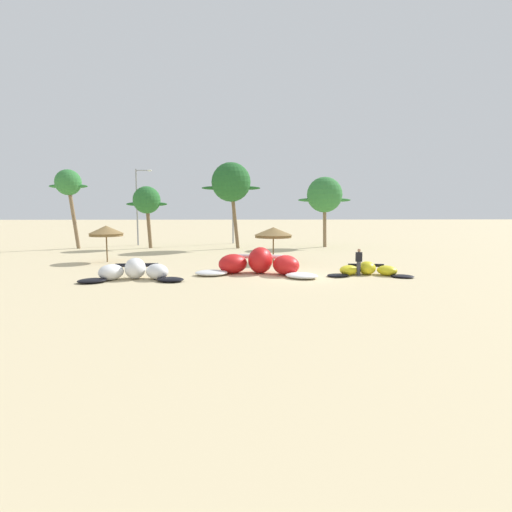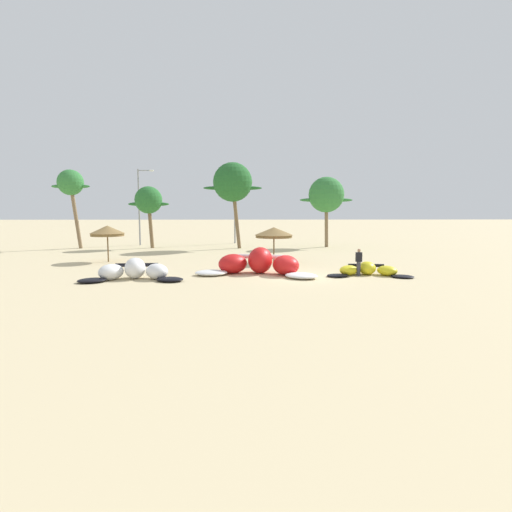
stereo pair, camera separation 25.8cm
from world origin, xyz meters
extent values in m
plane|color=beige|center=(0.00, 0.00, 0.00)|extent=(260.00, 260.00, 0.00)
ellipsoid|color=black|center=(-11.50, -1.90, 0.12)|extent=(1.88, 1.68, 0.24)
ellipsoid|color=white|center=(-10.74, -1.00, 0.45)|extent=(1.80, 1.92, 0.90)
ellipsoid|color=white|center=(-9.48, -0.60, 0.60)|extent=(1.25, 1.61, 1.21)
ellipsoid|color=white|center=(-8.18, -0.84, 0.45)|extent=(1.87, 1.93, 0.90)
ellipsoid|color=black|center=(-7.31, -1.65, 0.12)|extent=(1.81, 1.55, 0.24)
cylinder|color=black|center=(-9.51, -0.06, 0.72)|extent=(2.46, 0.37, 0.22)
cube|color=black|center=(-9.47, -0.75, 0.60)|extent=(0.92, 0.61, 0.04)
ellipsoid|color=white|center=(-5.20, 0.48, 0.16)|extent=(2.13, 1.73, 0.32)
ellipsoid|color=red|center=(-3.92, 1.32, 0.60)|extent=(2.47, 2.43, 1.20)
ellipsoid|color=red|center=(-2.21, 1.35, 0.81)|extent=(1.91, 2.25, 1.62)
ellipsoid|color=red|center=(-0.68, 0.56, 0.60)|extent=(2.13, 2.38, 1.20)
ellipsoid|color=white|center=(0.10, -0.76, 0.16)|extent=(2.47, 2.33, 0.32)
cylinder|color=white|center=(-2.05, 2.02, 0.96)|extent=(3.17, 1.01, 0.29)
cube|color=white|center=(-2.25, 1.16, 0.81)|extent=(1.29, 0.95, 0.04)
ellipsoid|color=black|center=(2.33, -0.22, 0.08)|extent=(1.53, 1.31, 0.16)
ellipsoid|color=yellow|center=(3.14, 0.45, 0.30)|extent=(1.65, 1.68, 0.59)
ellipsoid|color=yellow|center=(4.30, 0.60, 0.40)|extent=(1.18, 1.44, 0.80)
ellipsoid|color=yellow|center=(5.40, 0.18, 0.30)|extent=(1.54, 1.66, 0.59)
ellipsoid|color=black|center=(6.03, -0.66, 0.08)|extent=(1.65, 1.52, 0.16)
cylinder|color=black|center=(4.36, 1.06, 0.50)|extent=(2.19, 0.46, 0.20)
cube|color=black|center=(4.29, 0.47, 0.40)|extent=(0.84, 0.57, 0.04)
cylinder|color=brown|center=(-13.56, 7.29, 1.07)|extent=(0.10, 0.10, 2.15)
cone|color=olive|center=(-13.56, 7.29, 2.45)|extent=(2.58, 2.58, 0.60)
cylinder|color=brown|center=(-13.56, 7.29, 2.05)|extent=(2.45, 2.45, 0.20)
cylinder|color=brown|center=(-1.04, 6.42, 1.03)|extent=(0.10, 0.10, 2.07)
cone|color=olive|center=(-1.04, 6.42, 2.36)|extent=(2.84, 2.84, 0.58)
cylinder|color=brown|center=(-1.04, 6.42, 1.97)|extent=(2.70, 2.70, 0.20)
cylinder|color=#383842|center=(3.66, 0.17, 0.42)|extent=(0.24, 0.24, 0.85)
cube|color=black|center=(3.66, 0.17, 1.13)|extent=(0.36, 0.22, 0.56)
sphere|color=#9E7051|center=(3.66, 0.17, 1.52)|extent=(0.20, 0.20, 0.20)
cylinder|color=#7F6647|center=(-20.26, 18.36, 3.30)|extent=(1.10, 0.36, 6.60)
sphere|color=#337A38|center=(-20.63, 18.36, 6.60)|extent=(2.56, 2.56, 2.56)
ellipsoid|color=#337A38|center=(-21.66, 18.36, 6.22)|extent=(1.79, 0.50, 0.36)
ellipsoid|color=#337A38|center=(-19.61, 18.36, 6.22)|extent=(1.79, 0.50, 0.36)
cylinder|color=brown|center=(-12.85, 18.62, 2.44)|extent=(0.63, 0.36, 4.89)
sphere|color=#286B2D|center=(-12.99, 18.62, 4.87)|extent=(2.76, 2.76, 2.76)
ellipsoid|color=#286B2D|center=(-14.09, 18.62, 4.46)|extent=(1.93, 0.50, 0.36)
ellipsoid|color=#286B2D|center=(-11.89, 18.62, 4.46)|extent=(1.93, 0.50, 0.36)
cylinder|color=brown|center=(-4.13, 18.09, 3.32)|extent=(1.01, 0.36, 6.64)
sphere|color=#236028|center=(-4.46, 18.09, 6.64)|extent=(3.92, 3.92, 3.92)
ellipsoid|color=#236028|center=(-6.02, 18.09, 6.05)|extent=(2.74, 0.50, 0.36)
ellipsoid|color=#236028|center=(-2.89, 18.09, 6.05)|extent=(2.74, 0.50, 0.36)
cylinder|color=#7F6647|center=(5.26, 19.36, 2.72)|extent=(0.48, 0.36, 5.45)
sphere|color=#337A38|center=(5.20, 19.36, 5.44)|extent=(3.68, 3.68, 3.68)
ellipsoid|color=#337A38|center=(3.73, 19.36, 4.89)|extent=(2.57, 0.50, 0.36)
ellipsoid|color=#337A38|center=(6.67, 19.36, 4.89)|extent=(2.57, 0.50, 0.36)
cylinder|color=gray|center=(-14.84, 22.14, 4.14)|extent=(0.18, 0.18, 8.27)
cylinder|color=gray|center=(-14.11, 22.14, 8.12)|extent=(1.46, 0.10, 0.10)
ellipsoid|color=silver|center=(-13.38, 22.14, 8.12)|extent=(0.56, 0.24, 0.20)
cylinder|color=gray|center=(-4.43, 24.37, 4.11)|extent=(0.18, 0.18, 8.22)
cylinder|color=gray|center=(-3.93, 24.37, 8.07)|extent=(1.00, 0.10, 0.10)
ellipsoid|color=silver|center=(-3.43, 24.37, 8.07)|extent=(0.56, 0.24, 0.20)
camera|label=1|loc=(-3.29, -24.99, 4.02)|focal=29.90mm
camera|label=2|loc=(-3.03, -25.00, 4.02)|focal=29.90mm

